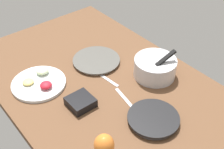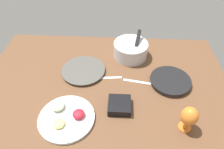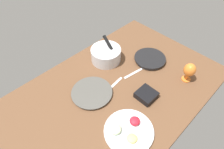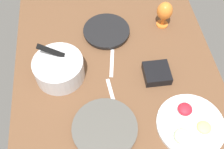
# 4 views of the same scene
# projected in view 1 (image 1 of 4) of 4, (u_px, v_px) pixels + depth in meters

# --- Properties ---
(ground_plane) EXTENTS (1.60, 1.04, 0.04)m
(ground_plane) POSITION_uv_depth(u_px,v_px,m) (99.00, 83.00, 1.74)
(ground_plane) COLOR brown
(dinner_plate_left) EXTENTS (0.29, 0.29, 0.02)m
(dinner_plate_left) POSITION_uv_depth(u_px,v_px,m) (96.00, 61.00, 1.86)
(dinner_plate_left) COLOR silver
(dinner_plate_left) RESTS_ON ground_plane
(dinner_plate_right) EXTENTS (0.26, 0.26, 0.03)m
(dinner_plate_right) POSITION_uv_depth(u_px,v_px,m) (153.00, 119.00, 1.48)
(dinner_plate_right) COLOR #4C4C51
(dinner_plate_right) RESTS_ON ground_plane
(mixing_bowl) EXTENTS (0.24, 0.24, 0.18)m
(mixing_bowl) POSITION_uv_depth(u_px,v_px,m) (155.00, 67.00, 1.73)
(mixing_bowl) COLOR silver
(mixing_bowl) RESTS_ON ground_plane
(fruit_platter) EXTENTS (0.31, 0.31, 0.05)m
(fruit_platter) POSITION_uv_depth(u_px,v_px,m) (39.00, 82.00, 1.70)
(fruit_platter) COLOR silver
(fruit_platter) RESTS_ON ground_plane
(hurricane_glass_orange) EXTENTS (0.09, 0.09, 0.16)m
(hurricane_glass_orange) POSITION_uv_depth(u_px,v_px,m) (104.00, 146.00, 1.25)
(hurricane_glass_orange) COLOR orange
(hurricane_glass_orange) RESTS_ON ground_plane
(square_bowl_black) EXTENTS (0.13, 0.13, 0.05)m
(square_bowl_black) POSITION_uv_depth(u_px,v_px,m) (81.00, 102.00, 1.56)
(square_bowl_black) COLOR black
(square_bowl_black) RESTS_ON ground_plane
(fork_by_left_plate) EXTENTS (0.18, 0.04, 0.01)m
(fork_by_left_plate) POSITION_uv_depth(u_px,v_px,m) (107.00, 79.00, 1.74)
(fork_by_left_plate) COLOR silver
(fork_by_left_plate) RESTS_ON ground_plane
(fork_by_right_plate) EXTENTS (0.18, 0.05, 0.01)m
(fork_by_right_plate) POSITION_uv_depth(u_px,v_px,m) (125.00, 98.00, 1.61)
(fork_by_right_plate) COLOR silver
(fork_by_right_plate) RESTS_ON ground_plane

